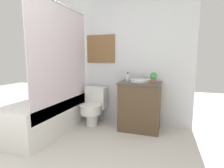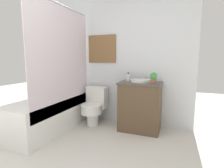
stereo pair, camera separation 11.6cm
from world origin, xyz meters
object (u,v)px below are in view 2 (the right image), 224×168
(soap_bottle, at_px, (128,77))
(potted_plant, at_px, (154,78))
(sink, at_px, (141,81))
(toilet, at_px, (94,105))

(soap_bottle, height_order, potted_plant, potted_plant)
(sink, xyz_separation_m, soap_bottle, (-0.22, 0.03, 0.04))
(soap_bottle, bearing_deg, sink, -6.67)
(toilet, distance_m, sink, 0.96)
(sink, height_order, soap_bottle, soap_bottle)
(toilet, bearing_deg, sink, 2.40)
(potted_plant, bearing_deg, sink, 145.87)
(soap_bottle, bearing_deg, potted_plant, -21.67)
(sink, relative_size, potted_plant, 2.13)
(toilet, xyz_separation_m, soap_bottle, (0.61, 0.06, 0.52))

